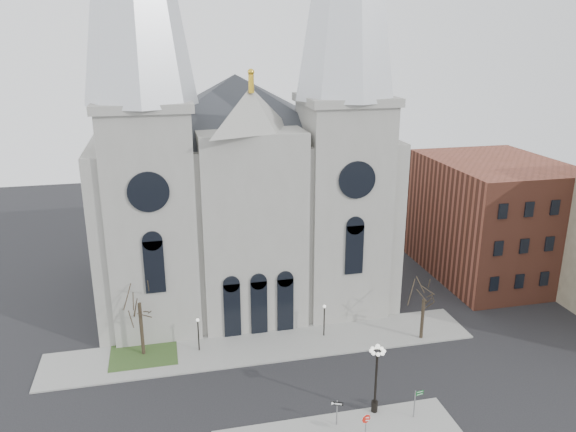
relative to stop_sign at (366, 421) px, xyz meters
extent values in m
plane|color=black|center=(-4.72, 3.32, -1.68)|extent=(160.00, 160.00, 0.00)
cube|color=gray|center=(-4.72, 14.32, -1.61)|extent=(40.00, 6.00, 0.14)
cube|color=#27431C|center=(-15.72, 15.32, -1.59)|extent=(6.00, 5.00, 0.18)
cube|color=gray|center=(-4.72, 29.32, 7.32)|extent=(30.00, 24.00, 18.00)
pyramid|color=#2D3035|center=(-4.72, 29.32, 22.32)|extent=(33.00, 26.40, 6.00)
cube|color=gray|center=(-14.22, 20.82, 9.32)|extent=(8.00, 8.00, 22.00)
cylinder|color=black|center=(-14.22, 16.77, 13.32)|extent=(3.60, 0.30, 3.60)
cube|color=gray|center=(4.78, 20.82, 9.32)|extent=(8.00, 8.00, 22.00)
cylinder|color=black|center=(4.78, 16.77, 13.32)|extent=(3.60, 0.30, 3.60)
cube|color=gray|center=(-4.72, 19.32, 8.07)|extent=(10.00, 5.00, 19.50)
pyramid|color=gray|center=(-4.72, 19.32, 19.82)|extent=(11.00, 5.00, 4.00)
cube|color=brown|center=(25.28, 25.32, 5.32)|extent=(14.00, 18.00, 14.00)
cylinder|color=black|center=(-15.72, 15.32, 0.94)|extent=(0.32, 0.32, 5.25)
cylinder|color=black|center=(10.28, 12.32, 0.42)|extent=(0.32, 0.32, 4.20)
cylinder|color=black|center=(-10.72, 14.82, -0.04)|extent=(0.12, 0.12, 3.00)
sphere|color=white|center=(-10.72, 14.82, 1.56)|extent=(0.32, 0.32, 0.32)
cylinder|color=black|center=(1.28, 14.82, -0.04)|extent=(0.12, 0.12, 3.00)
sphere|color=white|center=(1.28, 14.82, 1.56)|extent=(0.32, 0.32, 0.32)
cylinder|color=slate|center=(0.00, 0.00, -0.51)|extent=(0.08, 0.08, 2.06)
cylinder|color=red|center=(0.00, 0.00, 0.20)|extent=(0.71, 0.17, 0.72)
cylinder|color=white|center=(0.00, 0.00, 0.20)|extent=(0.76, 0.16, 0.77)
cube|color=white|center=(0.00, 0.00, 0.32)|extent=(0.39, 0.09, 0.09)
cube|color=white|center=(0.00, 0.00, 0.09)|extent=(0.44, 0.10, 0.09)
cylinder|color=black|center=(1.80, 2.82, 1.05)|extent=(0.18, 0.18, 5.19)
cylinder|color=black|center=(1.80, 2.82, -1.09)|extent=(0.50, 0.50, 0.90)
sphere|color=white|center=(1.80, 2.82, 4.15)|extent=(0.36, 0.36, 0.36)
cylinder|color=slate|center=(-1.52, 1.99, -0.50)|extent=(0.09, 0.09, 2.09)
cube|color=black|center=(-1.52, 1.99, 0.30)|extent=(0.85, 0.41, 0.30)
cylinder|color=slate|center=(4.47, 1.50, -0.39)|extent=(0.09, 0.09, 2.31)
cube|color=#0C571C|center=(4.83, 1.55, 0.61)|extent=(0.65, 0.13, 0.16)
cube|color=#0C571C|center=(4.83, 1.55, 0.40)|extent=(0.65, 0.13, 0.16)
camera|label=1|loc=(-12.95, -31.46, 26.08)|focal=35.00mm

